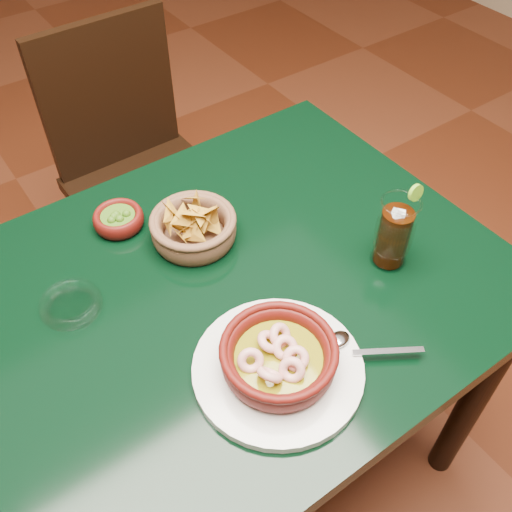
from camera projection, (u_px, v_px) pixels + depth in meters
ground at (210, 473)px, 1.57m from camera, size 7.00×7.00×0.00m
dining_table at (190, 337)px, 1.09m from camera, size 1.20×0.80×0.75m
dining_chair at (139, 169)px, 1.69m from camera, size 0.42×0.42×0.90m
shrimp_plate at (279, 360)px, 0.90m from camera, size 0.35×0.28×0.08m
chip_basket at (194, 227)px, 1.11m from camera, size 0.20×0.20×0.11m
guacamole_ramekin at (118, 219)px, 1.14m from camera, size 0.12×0.12×0.04m
cola_drink at (394, 233)px, 1.04m from camera, size 0.15×0.15×0.17m
glass_ashtray at (71, 305)px, 1.00m from camera, size 0.12×0.12×0.03m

